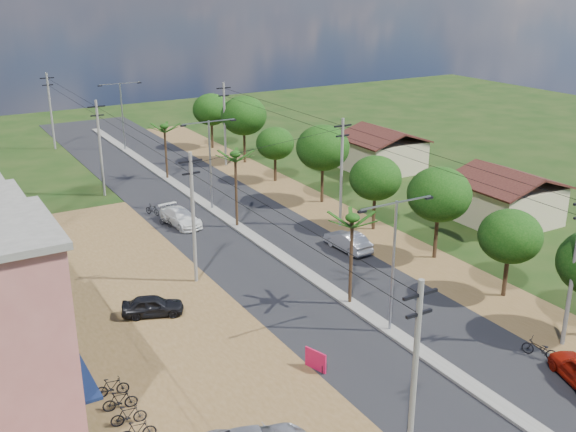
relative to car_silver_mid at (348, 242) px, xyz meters
name	(u,v)px	position (x,y,z in m)	size (l,w,h in m)	color
ground	(389,332)	(-5.00, -11.34, -0.71)	(160.00, 160.00, 0.00)	black
road	(266,247)	(-5.00, 3.66, -0.69)	(12.00, 110.00, 0.04)	black
median	(248,234)	(-5.00, 6.66, -0.62)	(1.00, 90.00, 0.18)	#605E56
dirt_lot_west	(94,337)	(-20.00, -3.34, -0.69)	(18.00, 46.00, 0.04)	brown
dirt_shoulder_east	(357,227)	(3.50, 3.66, -0.70)	(5.00, 90.00, 0.03)	brown
house_east_near	(506,194)	(15.00, -1.34, 1.68)	(7.60, 7.50, 4.60)	tan
house_east_far	(382,148)	(16.00, 16.66, 1.68)	(7.60, 7.50, 4.60)	tan
tree_east_b	(510,236)	(4.30, -11.34, 3.40)	(4.00, 4.00, 5.83)	black
tree_east_c	(439,194)	(4.70, -4.34, 4.15)	(4.60, 4.60, 6.83)	black
tree_east_d	(375,178)	(4.40, 2.66, 3.63)	(4.20, 4.20, 6.13)	black
tree_east_e	(323,148)	(4.60, 10.66, 4.38)	(4.80, 4.80, 7.14)	black
tree_east_f	(275,143)	(4.20, 18.66, 3.18)	(3.80, 3.80, 5.52)	black
tree_east_g	(244,116)	(4.80, 26.66, 4.53)	(5.00, 5.00, 7.38)	black
tree_east_h	(211,110)	(4.50, 34.66, 3.93)	(4.40, 4.40, 6.52)	black
palm_median_near	(352,222)	(-5.00, -7.34, 4.82)	(2.00, 2.00, 6.15)	black
palm_median_mid	(235,158)	(-5.00, 8.66, 5.19)	(2.00, 2.00, 6.55)	black
palm_median_far	(164,129)	(-5.00, 24.66, 4.55)	(2.00, 2.00, 5.85)	black
streetlight_near	(394,256)	(-5.00, -11.34, 4.07)	(5.10, 0.18, 8.00)	gray
streetlight_mid	(210,158)	(-5.00, 13.66, 4.07)	(5.10, 0.18, 8.00)	gray
streetlight_far	(122,110)	(-5.00, 38.66, 4.07)	(5.10, 0.18, 8.00)	gray
utility_pole_w_a	(414,379)	(-12.00, -21.34, 4.05)	(1.60, 0.24, 9.00)	#605E56
utility_pole_w_b	(193,215)	(-12.00, 0.66, 4.05)	(1.60, 0.24, 9.00)	#605E56
utility_pole_w_c	(100,146)	(-12.00, 22.66, 4.05)	(1.60, 0.24, 9.00)	#605E56
utility_pole_w_d	(51,109)	(-12.00, 43.66, 4.05)	(1.60, 0.24, 9.00)	#605E56
utility_pole_e_a	(574,266)	(2.50, -17.34, 4.05)	(1.60, 0.24, 9.00)	#605E56
utility_pole_e_b	(342,170)	(2.50, 4.66, 4.05)	(1.60, 0.24, 9.00)	#605E56
utility_pole_e_c	(225,122)	(2.50, 26.66, 4.05)	(1.60, 0.24, 9.00)	#605E56
car_silver_mid	(348,242)	(0.00, 0.00, 0.00)	(1.51, 4.32, 1.42)	gray
car_white_far	(181,218)	(-8.84, 11.38, -0.03)	(1.92, 4.72, 1.37)	silver
car_parked_dark	(153,306)	(-16.17, -2.52, -0.08)	(1.48, 3.69, 1.26)	black
moto_rider_east	(540,350)	(0.20, -17.69, -0.19)	(0.69, 1.97, 1.04)	black
moto_rider_west_a	(166,222)	(-10.00, 11.80, -0.31)	(0.53, 1.52, 0.80)	black
moto_rider_west_b	(152,210)	(-10.00, 14.98, -0.22)	(0.46, 1.63, 0.98)	black
roadside_sign	(316,360)	(-10.87, -12.58, -0.14)	(0.50, 1.34, 1.15)	#B1103A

